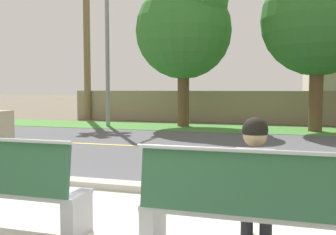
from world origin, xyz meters
TOP-DOWN VIEW (x-y plane):
  - ground_plane at (0.00, 8.00)m, footprint 140.00×140.00m
  - curb_edge at (0.00, 2.35)m, footprint 44.00×0.30m
  - street_asphalt at (0.00, 6.50)m, footprint 52.00×8.00m
  - road_centre_line at (0.00, 6.50)m, footprint 48.00×0.14m
  - far_verge_grass at (0.00, 11.63)m, footprint 48.00×2.80m
  - bench_left at (-1.25, 0.44)m, footprint 1.83×0.48m
  - bench_right at (1.25, 0.44)m, footprint 1.83×0.48m
  - seated_person_grey at (1.33, 0.61)m, footprint 0.52×0.68m
  - streetlamp at (-5.16, 11.43)m, footprint 0.24×2.10m
  - shade_tree_far_left at (-2.16, 11.95)m, footprint 3.75×3.75m
  - shade_tree_left at (2.71, 11.48)m, footprint 3.87×3.87m
  - garden_wall at (-1.66, 14.24)m, footprint 13.00×0.36m

SIDE VIEW (x-z plane):
  - ground_plane at x=0.00m, z-range 0.00..0.00m
  - street_asphalt at x=0.00m, z-range 0.00..0.01m
  - far_verge_grass at x=0.00m, z-range 0.00..0.02m
  - road_centre_line at x=0.00m, z-range 0.01..0.01m
  - curb_edge at x=0.00m, z-range 0.00..0.11m
  - bench_left at x=-1.25m, z-range -0.05..0.96m
  - bench_right at x=1.25m, z-range -0.05..0.96m
  - seated_person_grey at x=1.33m, z-range 0.05..1.30m
  - garden_wall at x=-1.66m, z-range 0.00..1.40m
  - shade_tree_far_left at x=-2.16m, z-range 0.92..7.10m
  - shade_tree_left at x=2.71m, z-range 0.95..7.34m
  - streetlamp at x=-5.16m, z-range 0.51..7.88m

